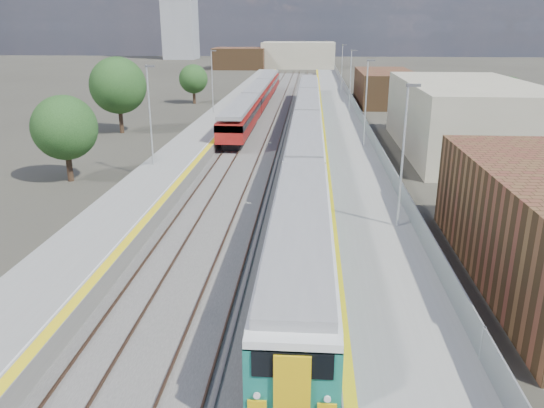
# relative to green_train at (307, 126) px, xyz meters

# --- Properties ---
(ground) EXTENTS (320.00, 320.00, 0.00)m
(ground) POSITION_rel_green_train_xyz_m (-1.50, 4.65, -2.14)
(ground) COLOR #47443A
(ground) RESTS_ON ground
(ballast_bed) EXTENTS (10.50, 155.00, 0.06)m
(ballast_bed) POSITION_rel_green_train_xyz_m (-3.75, 7.15, -2.11)
(ballast_bed) COLOR #565451
(ballast_bed) RESTS_ON ground
(tracks) EXTENTS (8.96, 160.00, 0.17)m
(tracks) POSITION_rel_green_train_xyz_m (-3.15, 8.83, -2.03)
(tracks) COLOR #4C3323
(tracks) RESTS_ON ground
(platform_right) EXTENTS (4.70, 155.00, 8.52)m
(platform_right) POSITION_rel_green_train_xyz_m (3.78, 7.14, -1.60)
(platform_right) COLOR slate
(platform_right) RESTS_ON ground
(platform_left) EXTENTS (4.30, 155.00, 8.52)m
(platform_left) POSITION_rel_green_train_xyz_m (-10.55, 7.14, -1.62)
(platform_left) COLOR slate
(platform_left) RESTS_ON ground
(buildings) EXTENTS (72.00, 185.50, 40.00)m
(buildings) POSITION_rel_green_train_xyz_m (-19.62, 93.25, 8.57)
(buildings) COLOR brown
(buildings) RESTS_ON ground
(green_train) EXTENTS (2.76, 76.76, 3.03)m
(green_train) POSITION_rel_green_train_xyz_m (0.00, 0.00, 0.00)
(green_train) COLOR black
(green_train) RESTS_ON ground
(red_train) EXTENTS (2.68, 54.33, 3.38)m
(red_train) POSITION_rel_green_train_xyz_m (-7.00, 23.56, -0.14)
(red_train) COLOR black
(red_train) RESTS_ON ground
(tree_a) EXTENTS (4.77, 4.77, 6.47)m
(tree_a) POSITION_rel_green_train_xyz_m (-17.75, -12.79, 1.93)
(tree_a) COLOR #382619
(tree_a) RESTS_ON ground
(tree_b) EXTENTS (6.02, 6.02, 8.16)m
(tree_b) POSITION_rel_green_train_xyz_m (-20.38, 6.20, 3.00)
(tree_b) COLOR #382619
(tree_b) RESTS_ON ground
(tree_c) EXTENTS (4.30, 4.30, 5.82)m
(tree_c) POSITION_rel_green_train_xyz_m (-17.38, 29.98, 1.53)
(tree_c) COLOR #382619
(tree_c) RESTS_ON ground
(tree_d) EXTENTS (4.27, 4.27, 5.79)m
(tree_d) POSITION_rel_green_train_xyz_m (22.74, 12.93, 1.51)
(tree_d) COLOR #382619
(tree_d) RESTS_ON ground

